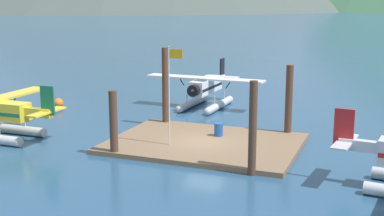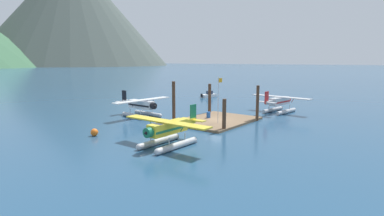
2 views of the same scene
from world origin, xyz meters
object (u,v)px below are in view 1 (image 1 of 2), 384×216
Objects in this scene: mooring_buoy at (58,103)px; seaplane_white_bow_left at (206,90)px; fuel_drum at (219,129)px; flagpole at (171,84)px.

seaplane_white_bow_left is (11.78, 4.76, 1.15)m from mooring_buoy.
fuel_drum is 16.83m from mooring_buoy.
fuel_drum is 1.02× the size of mooring_buoy.
flagpole is 7.01× the size of fuel_drum.
fuel_drum is at bearing 56.02° from flagpole.
mooring_buoy is 0.08× the size of seaplane_white_bow_left.
flagpole is at bearing -123.98° from fuel_drum.
mooring_buoy is (-16.12, 4.82, -0.31)m from fuel_drum.
mooring_buoy is at bearing -158.00° from seaplane_white_bow_left.
flagpole reaches higher than fuel_drum.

